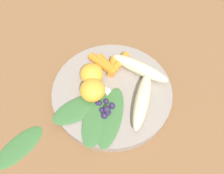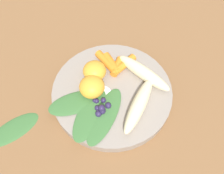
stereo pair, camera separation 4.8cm
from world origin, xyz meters
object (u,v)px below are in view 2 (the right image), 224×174
object	(u,v)px
banana_peeled_left	(144,73)
kale_leaf_stray	(13,129)
banana_peeled_right	(139,105)
orange_segment_near	(92,87)
bowl	(112,92)

from	to	relation	value
banana_peeled_left	kale_leaf_stray	xyz separation A→B (m)	(-0.29, -0.04, -0.03)
banana_peeled_left	banana_peeled_right	world-z (taller)	same
banana_peeled_right	kale_leaf_stray	bearing A→B (deg)	123.45
orange_segment_near	bowl	bearing A→B (deg)	-8.62
bowl	kale_leaf_stray	world-z (taller)	bowl
banana_peeled_left	orange_segment_near	xyz separation A→B (m)	(-0.12, -0.01, 0.01)
banana_peeled_right	kale_leaf_stray	world-z (taller)	banana_peeled_right
banana_peeled_left	orange_segment_near	world-z (taller)	orange_segment_near
banana_peeled_right	orange_segment_near	distance (m)	0.10
banana_peeled_left	orange_segment_near	bearing A→B (deg)	61.68
banana_peeled_left	banana_peeled_right	size ratio (longest dim) A/B	1.00
bowl	banana_peeled_left	bearing A→B (deg)	10.08
banana_peeled_right	kale_leaf_stray	xyz separation A→B (m)	(-0.25, 0.04, -0.03)
banana_peeled_right	kale_leaf_stray	distance (m)	0.26
banana_peeled_left	banana_peeled_right	xyz separation A→B (m)	(-0.04, -0.07, 0.00)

